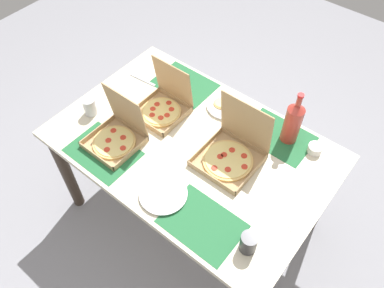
{
  "coord_description": "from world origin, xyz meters",
  "views": [
    {
      "loc": [
        0.8,
        -0.99,
        2.35
      ],
      "look_at": [
        0.0,
        0.0,
        0.76
      ],
      "focal_mm": 36.06,
      "sensor_mm": 36.0,
      "label": 1
    }
  ],
  "objects_px": {
    "pizza_box_edge_far": "(117,135)",
    "cup_dark": "(249,243)",
    "plate_near_right": "(163,194)",
    "condiment_bowl": "(315,149)",
    "pizza_box_corner_left": "(232,152)",
    "cup_spare": "(90,107)",
    "plate_far_left": "(225,106)",
    "pizza_box_center": "(164,105)",
    "soda_bottle": "(293,122)"
  },
  "relations": [
    {
      "from": "cup_dark",
      "to": "condiment_bowl",
      "type": "distance_m",
      "value": 0.66
    },
    {
      "from": "plate_far_left",
      "to": "soda_bottle",
      "type": "bearing_deg",
      "value": 3.18
    },
    {
      "from": "plate_far_left",
      "to": "soda_bottle",
      "type": "relative_size",
      "value": 0.68
    },
    {
      "from": "pizza_box_center",
      "to": "cup_spare",
      "type": "relative_size",
      "value": 2.83
    },
    {
      "from": "plate_far_left",
      "to": "condiment_bowl",
      "type": "bearing_deg",
      "value": 2.98
    },
    {
      "from": "pizza_box_corner_left",
      "to": "plate_far_left",
      "type": "height_order",
      "value": "pizza_box_corner_left"
    },
    {
      "from": "pizza_box_corner_left",
      "to": "pizza_box_center",
      "type": "bearing_deg",
      "value": 176.05
    },
    {
      "from": "pizza_box_corner_left",
      "to": "plate_far_left",
      "type": "distance_m",
      "value": 0.37
    },
    {
      "from": "cup_dark",
      "to": "pizza_box_corner_left",
      "type": "bearing_deg",
      "value": 133.52
    },
    {
      "from": "pizza_box_corner_left",
      "to": "plate_near_right",
      "type": "xyz_separation_m",
      "value": [
        -0.12,
        -0.38,
        -0.04
      ]
    },
    {
      "from": "pizza_box_corner_left",
      "to": "plate_far_left",
      "type": "relative_size",
      "value": 1.5
    },
    {
      "from": "pizza_box_center",
      "to": "plate_far_left",
      "type": "height_order",
      "value": "pizza_box_center"
    },
    {
      "from": "pizza_box_center",
      "to": "plate_far_left",
      "type": "relative_size",
      "value": 1.33
    },
    {
      "from": "soda_bottle",
      "to": "cup_spare",
      "type": "bearing_deg",
      "value": -150.9
    },
    {
      "from": "pizza_box_center",
      "to": "pizza_box_edge_far",
      "type": "relative_size",
      "value": 1.0
    },
    {
      "from": "plate_far_left",
      "to": "pizza_box_edge_far",
      "type": "bearing_deg",
      "value": -117.93
    },
    {
      "from": "pizza_box_edge_far",
      "to": "condiment_bowl",
      "type": "bearing_deg",
      "value": 34.85
    },
    {
      "from": "condiment_bowl",
      "to": "pizza_box_edge_far",
      "type": "bearing_deg",
      "value": -145.15
    },
    {
      "from": "plate_near_right",
      "to": "pizza_box_center",
      "type": "bearing_deg",
      "value": 131.09
    },
    {
      "from": "plate_far_left",
      "to": "plate_near_right",
      "type": "xyz_separation_m",
      "value": [
        0.11,
        -0.66,
        -0.0
      ]
    },
    {
      "from": "condiment_bowl",
      "to": "pizza_box_center",
      "type": "bearing_deg",
      "value": -161.23
    },
    {
      "from": "cup_spare",
      "to": "condiment_bowl",
      "type": "bearing_deg",
      "value": 25.95
    },
    {
      "from": "pizza_box_corner_left",
      "to": "pizza_box_center",
      "type": "xyz_separation_m",
      "value": [
        -0.49,
        0.03,
        -0.0
      ]
    },
    {
      "from": "cup_spare",
      "to": "pizza_box_center",
      "type": "bearing_deg",
      "value": 40.9
    },
    {
      "from": "cup_spare",
      "to": "cup_dark",
      "type": "relative_size",
      "value": 1.0
    },
    {
      "from": "pizza_box_center",
      "to": "soda_bottle",
      "type": "relative_size",
      "value": 0.9
    },
    {
      "from": "pizza_box_corner_left",
      "to": "condiment_bowl",
      "type": "bearing_deg",
      "value": 44.39
    },
    {
      "from": "plate_far_left",
      "to": "cup_spare",
      "type": "relative_size",
      "value": 2.12
    },
    {
      "from": "soda_bottle",
      "to": "pizza_box_corner_left",
      "type": "bearing_deg",
      "value": -118.35
    },
    {
      "from": "pizza_box_center",
      "to": "cup_spare",
      "type": "distance_m",
      "value": 0.41
    },
    {
      "from": "pizza_box_center",
      "to": "plate_near_right",
      "type": "height_order",
      "value": "pizza_box_center"
    },
    {
      "from": "pizza_box_corner_left",
      "to": "cup_dark",
      "type": "distance_m",
      "value": 0.49
    },
    {
      "from": "plate_near_right",
      "to": "condiment_bowl",
      "type": "bearing_deg",
      "value": 57.62
    },
    {
      "from": "pizza_box_center",
      "to": "condiment_bowl",
      "type": "distance_m",
      "value": 0.85
    },
    {
      "from": "cup_dark",
      "to": "plate_far_left",
      "type": "bearing_deg",
      "value": 132.27
    },
    {
      "from": "pizza_box_corner_left",
      "to": "cup_spare",
      "type": "distance_m",
      "value": 0.83
    },
    {
      "from": "pizza_box_edge_far",
      "to": "cup_dark",
      "type": "xyz_separation_m",
      "value": [
        0.87,
        -0.07,
        0.01
      ]
    },
    {
      "from": "pizza_box_corner_left",
      "to": "condiment_bowl",
      "type": "height_order",
      "value": "pizza_box_corner_left"
    },
    {
      "from": "plate_near_right",
      "to": "cup_dark",
      "type": "distance_m",
      "value": 0.46
    },
    {
      "from": "condiment_bowl",
      "to": "pizza_box_corner_left",
      "type": "bearing_deg",
      "value": -135.61
    },
    {
      "from": "plate_far_left",
      "to": "condiment_bowl",
      "type": "height_order",
      "value": "condiment_bowl"
    },
    {
      "from": "pizza_box_edge_far",
      "to": "plate_near_right",
      "type": "distance_m",
      "value": 0.42
    },
    {
      "from": "pizza_box_corner_left",
      "to": "plate_near_right",
      "type": "distance_m",
      "value": 0.41
    },
    {
      "from": "pizza_box_center",
      "to": "condiment_bowl",
      "type": "bearing_deg",
      "value": 18.77
    },
    {
      "from": "pizza_box_edge_far",
      "to": "soda_bottle",
      "type": "distance_m",
      "value": 0.91
    },
    {
      "from": "pizza_box_edge_far",
      "to": "pizza_box_center",
      "type": "bearing_deg",
      "value": 81.62
    },
    {
      "from": "pizza_box_edge_far",
      "to": "cup_spare",
      "type": "height_order",
      "value": "pizza_box_edge_far"
    },
    {
      "from": "pizza_box_corner_left",
      "to": "cup_spare",
      "type": "bearing_deg",
      "value": -163.61
    },
    {
      "from": "pizza_box_edge_far",
      "to": "soda_bottle",
      "type": "height_order",
      "value": "soda_bottle"
    },
    {
      "from": "pizza_box_center",
      "to": "pizza_box_corner_left",
      "type": "bearing_deg",
      "value": -3.95
    }
  ]
}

